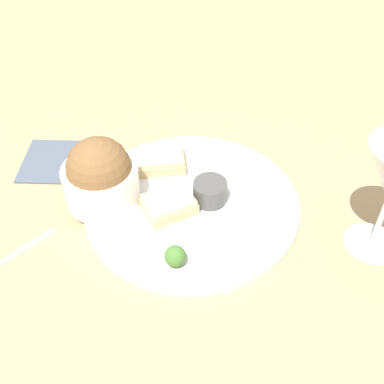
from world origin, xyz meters
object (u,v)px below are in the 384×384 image
(sauce_ramekin, at_px, (210,190))
(cheese_toast_near, at_px, (161,160))
(cheese_toast_far, at_px, (169,205))
(fork, at_px, (5,260))
(salad_bowl, at_px, (100,176))
(napkin, at_px, (64,161))

(sauce_ramekin, height_order, cheese_toast_near, sauce_ramekin)
(cheese_toast_far, relative_size, fork, 0.65)
(sauce_ramekin, bearing_deg, fork, -166.24)
(salad_bowl, xyz_separation_m, cheese_toast_near, (0.10, 0.07, -0.04))
(sauce_ramekin, height_order, napkin, sauce_ramekin)
(napkin, distance_m, fork, 0.23)
(salad_bowl, distance_m, cheese_toast_near, 0.12)
(cheese_toast_near, bearing_deg, fork, -145.22)
(salad_bowl, bearing_deg, fork, -145.39)
(salad_bowl, bearing_deg, cheese_toast_near, 35.03)
(salad_bowl, distance_m, fork, 0.18)
(salad_bowl, xyz_separation_m, sauce_ramekin, (0.17, -0.02, -0.03))
(salad_bowl, height_order, napkin, salad_bowl)
(sauce_ramekin, bearing_deg, salad_bowl, 172.30)
(salad_bowl, bearing_deg, napkin, 121.66)
(cheese_toast_far, bearing_deg, salad_bowl, 158.48)
(cheese_toast_near, relative_size, fork, 0.57)
(cheese_toast_far, bearing_deg, napkin, 137.81)
(sauce_ramekin, bearing_deg, napkin, 149.74)
(fork, bearing_deg, cheese_toast_far, 13.55)
(cheese_toast_near, bearing_deg, cheese_toast_far, -88.51)
(cheese_toast_near, relative_size, napkin, 0.49)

